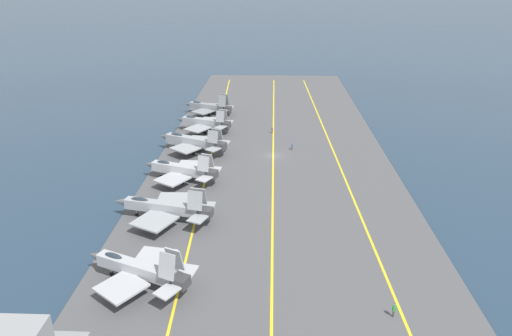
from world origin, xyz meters
TOP-DOWN VIEW (x-y plane):
  - ground_plane at (0.00, 0.00)m, footprint 2000.00×2000.00m
  - carrier_deck at (0.00, 0.00)m, footprint 177.20×50.99m
  - deck_stripe_foul_line at (0.00, -14.02)m, footprint 159.41×5.44m
  - deck_stripe_centerline at (0.00, 0.00)m, footprint 159.48×0.36m
  - deck_stripe_edge_line at (0.00, 14.02)m, footprint 159.36×6.71m
  - parked_jet_nearest at (-47.26, 17.32)m, footprint 12.61×15.78m
  - parked_jet_second at (-30.11, 17.80)m, footprint 13.86×17.42m
  - parked_jet_third at (-14.45, 18.00)m, footprint 13.11×16.04m
  - parked_jet_fourth at (1.37, 18.41)m, footprint 12.36×17.37m
  - parked_jet_fifth at (15.96, 17.93)m, footprint 13.39×15.26m
  - parked_jet_sixth at (32.17, 18.95)m, footprint 12.27×15.21m
  - crew_purple_vest at (15.66, 0.28)m, footprint 0.41×0.46m
  - crew_green_vest at (-52.08, -14.51)m, footprint 0.32×0.42m
  - crew_blue_vest at (3.82, -4.35)m, footprint 0.43×0.34m

SIDE VIEW (x-z plane):
  - ground_plane at x=0.00m, z-range 0.00..0.00m
  - carrier_deck at x=0.00m, z-range 0.00..0.40m
  - deck_stripe_foul_line at x=0.00m, z-range 0.40..0.41m
  - deck_stripe_centerline at x=0.00m, z-range 0.40..0.41m
  - deck_stripe_edge_line at x=0.00m, z-range 0.40..0.41m
  - crew_blue_vest at x=3.82m, z-range 0.48..2.16m
  - crew_purple_vest at x=15.66m, z-range 0.49..2.28m
  - crew_green_vest at x=-52.08m, z-range 0.49..2.30m
  - parked_jet_sixth at x=32.17m, z-range -0.51..5.88m
  - parked_jet_second at x=-30.11m, z-range -0.34..6.02m
  - parked_jet_third at x=-14.45m, z-range -0.27..5.99m
  - parked_jet_nearest at x=-47.26m, z-range -0.38..6.32m
  - parked_jet_fifth at x=15.96m, z-range -0.14..6.24m
  - parked_jet_fourth at x=1.37m, z-range -0.08..6.21m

